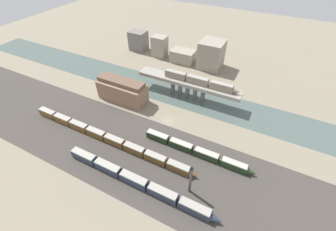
{
  "coord_description": "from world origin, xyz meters",
  "views": [
    {
      "loc": [
        37.16,
        -72.89,
        75.27
      ],
      "look_at": [
        0.0,
        -0.21,
        3.98
      ],
      "focal_mm": 24.0,
      "sensor_mm": 36.0,
      "label": 1
    }
  ],
  "objects_px": {
    "signal_tower": "(190,180)",
    "train_yard_near": "(137,181)",
    "warehouse_building": "(122,90)",
    "train_yard_mid": "(107,138)",
    "train_yard_far": "(197,151)",
    "train_on_bridge": "(200,81)"
  },
  "relations": [
    {
      "from": "warehouse_building",
      "to": "train_yard_mid",
      "type": "bearing_deg",
      "value": -67.42
    },
    {
      "from": "train_yard_near",
      "to": "warehouse_building",
      "type": "bearing_deg",
      "value": 130.95
    },
    {
      "from": "train_on_bridge",
      "to": "train_yard_mid",
      "type": "height_order",
      "value": "train_on_bridge"
    },
    {
      "from": "train_yard_far",
      "to": "warehouse_building",
      "type": "relative_size",
      "value": 1.82
    },
    {
      "from": "signal_tower",
      "to": "train_yard_near",
      "type": "bearing_deg",
      "value": -160.86
    },
    {
      "from": "train_yard_far",
      "to": "warehouse_building",
      "type": "bearing_deg",
      "value": 160.58
    },
    {
      "from": "train_on_bridge",
      "to": "train_yard_mid",
      "type": "relative_size",
      "value": 0.49
    },
    {
      "from": "train_yard_mid",
      "to": "signal_tower",
      "type": "height_order",
      "value": "signal_tower"
    },
    {
      "from": "train_yard_mid",
      "to": "signal_tower",
      "type": "relative_size",
      "value": 5.91
    },
    {
      "from": "train_yard_mid",
      "to": "signal_tower",
      "type": "distance_m",
      "value": 43.18
    },
    {
      "from": "train_yard_far",
      "to": "train_yard_near",
      "type": "bearing_deg",
      "value": -120.93
    },
    {
      "from": "train_yard_mid",
      "to": "train_yard_far",
      "type": "bearing_deg",
      "value": 16.28
    },
    {
      "from": "train_yard_mid",
      "to": "signal_tower",
      "type": "xyz_separation_m",
      "value": [
        42.4,
        -6.22,
        5.24
      ]
    },
    {
      "from": "train_yard_far",
      "to": "train_on_bridge",
      "type": "bearing_deg",
      "value": 110.2
    },
    {
      "from": "train_yard_mid",
      "to": "signal_tower",
      "type": "bearing_deg",
      "value": -8.35
    },
    {
      "from": "train_on_bridge",
      "to": "signal_tower",
      "type": "bearing_deg",
      "value": -71.93
    },
    {
      "from": "warehouse_building",
      "to": "train_on_bridge",
      "type": "bearing_deg",
      "value": 26.83
    },
    {
      "from": "train_yard_far",
      "to": "train_yard_mid",
      "type": "bearing_deg",
      "value": -163.72
    },
    {
      "from": "train_on_bridge",
      "to": "train_yard_near",
      "type": "bearing_deg",
      "value": -90.82
    },
    {
      "from": "warehouse_building",
      "to": "signal_tower",
      "type": "bearing_deg",
      "value": -32.83
    },
    {
      "from": "train_yard_near",
      "to": "train_yard_far",
      "type": "distance_m",
      "value": 27.72
    },
    {
      "from": "train_yard_near",
      "to": "train_yard_mid",
      "type": "xyz_separation_m",
      "value": [
        -24.0,
        12.61,
        -0.09
      ]
    }
  ]
}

